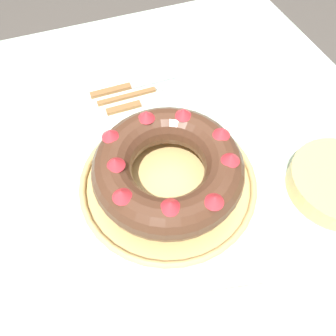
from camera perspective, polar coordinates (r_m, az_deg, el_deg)
ground_plane at (r=1.34m, az=0.05°, el=-21.12°), size 8.00×8.00×0.00m
dining_table at (r=0.70m, az=0.10°, el=-8.66°), size 1.19×1.04×0.77m
serving_dish at (r=0.61m, az=0.00°, el=-2.43°), size 0.33×0.33×0.02m
bundt_cake at (r=0.57m, az=0.00°, el=0.07°), size 0.27×0.27×0.09m
fork at (r=0.78m, az=-4.00°, el=13.13°), size 0.02×0.19×0.01m
serving_knife at (r=0.79m, az=-6.80°, el=13.97°), size 0.02×0.21×0.01m
cake_knife at (r=0.75m, az=-5.05°, el=11.07°), size 0.02×0.17×0.01m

